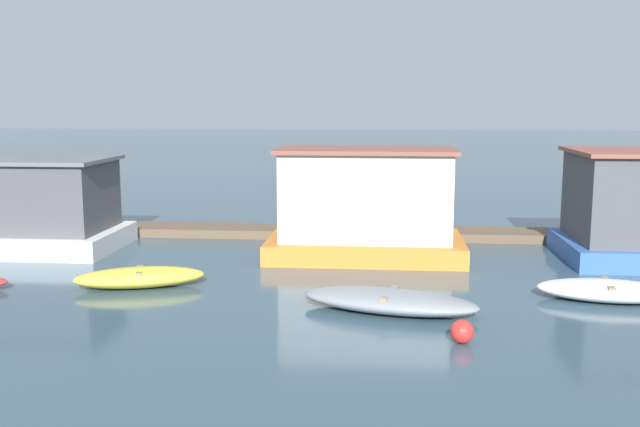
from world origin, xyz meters
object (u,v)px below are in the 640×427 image
houseboat_orange (366,206)px  mooring_post_far_left (337,217)px  dinghy_yellow (140,277)px  buoy_red (462,332)px  dinghy_white (608,291)px  dinghy_grey (389,301)px  houseboat_white (27,207)px

houseboat_orange → mooring_post_far_left: bearing=116.3°
dinghy_yellow → houseboat_orange: bearing=37.1°
houseboat_orange → buoy_red: (2.13, -7.93, -1.33)m
buoy_red → dinghy_white: bearing=42.0°
houseboat_orange → dinghy_white: (5.96, -4.49, -1.32)m
dinghy_grey → mooring_post_far_left: (-1.72, 7.97, 0.63)m
dinghy_grey → buoy_red: bearing=-54.8°
dinghy_yellow → mooring_post_far_left: 7.92m
houseboat_white → buoy_red: size_ratio=12.51×
dinghy_yellow → buoy_red: (7.83, -3.63, -0.02)m
houseboat_white → dinghy_grey: houseboat_white is taller
houseboat_white → dinghy_white: houseboat_white is taller
dinghy_grey → houseboat_orange: bearing=96.8°
dinghy_white → mooring_post_far_left: (-6.97, 6.55, 0.65)m
houseboat_white → dinghy_grey: bearing=-27.4°
dinghy_white → dinghy_yellow: bearing=179.1°
houseboat_orange → buoy_red: 8.32m
mooring_post_far_left → buoy_red: (3.15, -9.99, -0.65)m
dinghy_yellow → mooring_post_far_left: size_ratio=1.96×
houseboat_orange → dinghy_white: 7.57m
dinghy_yellow → buoy_red: dinghy_yellow is taller
dinghy_yellow → buoy_red: 8.63m
dinghy_yellow → dinghy_white: bearing=-0.9°
houseboat_white → houseboat_orange: houseboat_orange is taller
houseboat_orange → dinghy_grey: bearing=-83.2°
dinghy_grey → dinghy_yellow: bearing=165.9°
dinghy_grey → buoy_red: dinghy_grey is taller
dinghy_yellow → dinghy_grey: bearing=-14.1°
houseboat_orange → houseboat_white: bearing=179.4°
mooring_post_far_left → dinghy_white: bearing=-43.2°
houseboat_white → mooring_post_far_left: 10.12m
buoy_red → houseboat_white: bearing=148.4°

